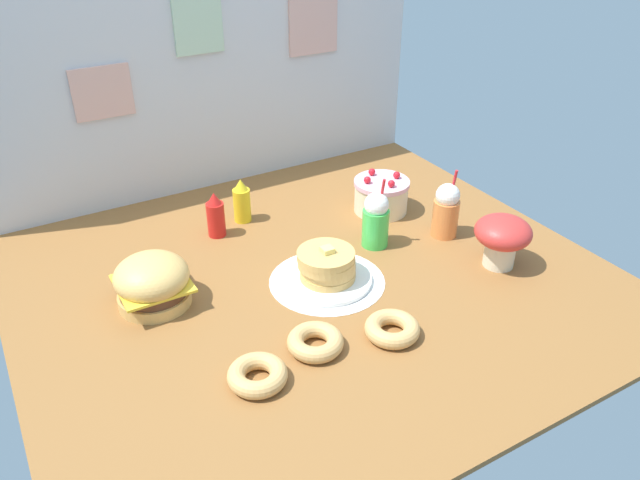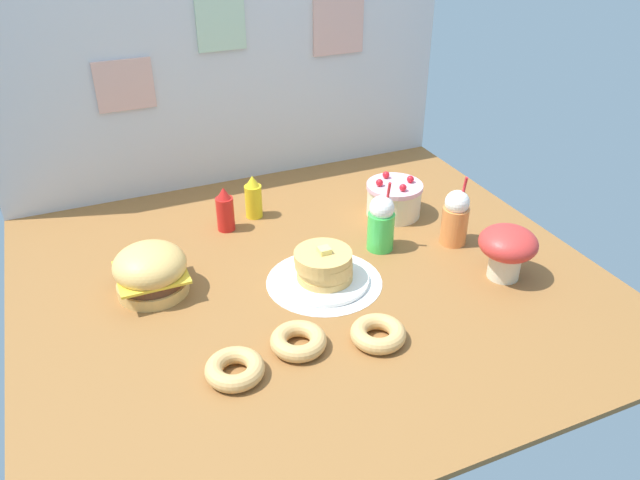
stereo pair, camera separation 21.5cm
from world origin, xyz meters
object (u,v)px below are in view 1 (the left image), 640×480
at_px(pancake_stack, 327,268).
at_px(donut_vanilla, 392,328).
at_px(mushroom_stool, 502,236).
at_px(mustard_bottle, 242,202).
at_px(donut_pink_glaze, 257,375).
at_px(orange_float_cup, 446,210).
at_px(burger, 152,282).
at_px(ketchup_bottle, 216,216).
at_px(cream_soda_cup, 376,220).
at_px(layer_cake, 381,195).
at_px(donut_chocolate, 315,342).

distance_m(pancake_stack, donut_vanilla, 0.35).
xyz_separation_m(pancake_stack, mushroom_stool, (0.58, -0.22, 0.06)).
relative_size(mustard_bottle, donut_pink_glaze, 1.08).
distance_m(pancake_stack, mustard_bottle, 0.55).
relative_size(pancake_stack, donut_pink_glaze, 1.83).
distance_m(orange_float_cup, mushroom_stool, 0.27).
height_order(orange_float_cup, mushroom_stool, orange_float_cup).
xyz_separation_m(burger, ketchup_bottle, (0.34, 0.31, 0.00)).
distance_m(mustard_bottle, cream_soda_cup, 0.55).
bearing_deg(mustard_bottle, donut_vanilla, -83.88).
height_order(layer_cake, cream_soda_cup, cream_soda_cup).
xyz_separation_m(layer_cake, donut_pink_glaze, (-0.87, -0.65, -0.04)).
height_order(ketchup_bottle, orange_float_cup, orange_float_cup).
relative_size(pancake_stack, cream_soda_cup, 1.13).
relative_size(orange_float_cup, mushroom_stool, 1.36).
height_order(orange_float_cup, donut_vanilla, orange_float_cup).
xyz_separation_m(donut_pink_glaze, donut_chocolate, (0.21, 0.04, 0.00)).
relative_size(mustard_bottle, mushroom_stool, 0.91).
height_order(ketchup_bottle, mustard_bottle, same).
height_order(donut_pink_glaze, donut_vanilla, same).
distance_m(burger, mustard_bottle, 0.60).
distance_m(ketchup_bottle, donut_vanilla, 0.86).
relative_size(layer_cake, donut_pink_glaze, 1.34).
xyz_separation_m(cream_soda_cup, orange_float_cup, (0.27, -0.07, 0.00)).
bearing_deg(donut_chocolate, donut_vanilla, -15.41).
height_order(layer_cake, orange_float_cup, orange_float_cup).
xyz_separation_m(ketchup_bottle, mustard_bottle, (0.13, 0.06, 0.00)).
bearing_deg(donut_chocolate, pancake_stack, 53.74).
bearing_deg(orange_float_cup, burger, 173.34).
bearing_deg(mushroom_stool, burger, 160.82).
xyz_separation_m(donut_vanilla, mushroom_stool, (0.56, 0.13, 0.09)).
height_order(burger, layer_cake, burger).
height_order(pancake_stack, donut_chocolate, pancake_stack).
relative_size(ketchup_bottle, cream_soda_cup, 0.67).
relative_size(burger, mushroom_stool, 1.21).
xyz_separation_m(layer_cake, donut_vanilla, (-0.43, -0.68, -0.04)).
bearing_deg(donut_pink_glaze, mustard_bottle, 68.40).
xyz_separation_m(cream_soda_cup, mushroom_stool, (0.30, -0.34, 0.01)).
distance_m(burger, layer_cake, 1.01).
bearing_deg(pancake_stack, mustard_bottle, 97.48).
distance_m(burger, donut_pink_glaze, 0.52).
height_order(donut_chocolate, donut_vanilla, same).
xyz_separation_m(donut_chocolate, donut_vanilla, (0.23, -0.06, 0.00)).
bearing_deg(pancake_stack, mushroom_stool, -20.39).
relative_size(cream_soda_cup, mushroom_stool, 1.36).
bearing_deg(donut_vanilla, donut_pink_glaze, 177.04).
relative_size(donut_pink_glaze, mushroom_stool, 0.85).
bearing_deg(ketchup_bottle, burger, -137.85).
bearing_deg(ketchup_bottle, donut_pink_glaze, -104.50).
height_order(burger, mushroom_stool, mushroom_stool).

